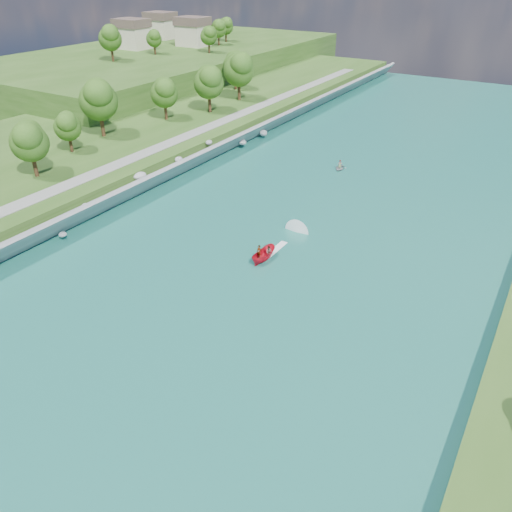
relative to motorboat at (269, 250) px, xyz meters
The scene contains 10 objects.
ground 15.71m from the motorboat, 91.54° to the right, with size 260.00×260.00×0.00m, color #2D5119.
river_water 4.41m from the motorboat, 95.59° to the left, with size 55.00×240.00×0.10m, color #196050.
berm_west 50.62m from the motorboat, behind, with size 45.00×240.00×3.50m, color #2D5119.
ridge_west 114.81m from the motorboat, 136.27° to the left, with size 60.00×120.00×9.00m, color #2D5119.
riprap_bank 26.50m from the motorboat, behind, with size 4.70×236.00×4.21m.
riverside_path 33.32m from the motorboat, behind, with size 3.00×200.00×0.10m, color gray.
ridge_houses 123.30m from the motorboat, 136.58° to the left, with size 29.50×29.50×8.40m.
trees_ridge 106.82m from the motorboat, 134.98° to the left, with size 19.26×52.65×10.74m.
motorboat is the anchor object (origin of this frame).
raft 33.00m from the motorboat, 98.00° to the left, with size 2.51×3.19×1.70m.
Camera 1 is at (27.53, -31.35, 32.17)m, focal length 35.00 mm.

